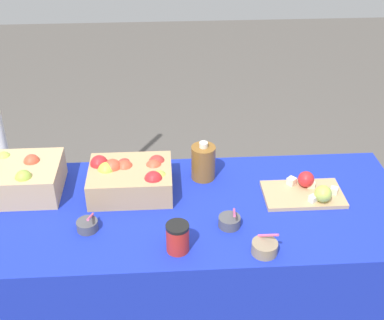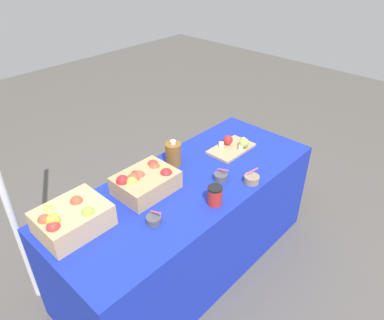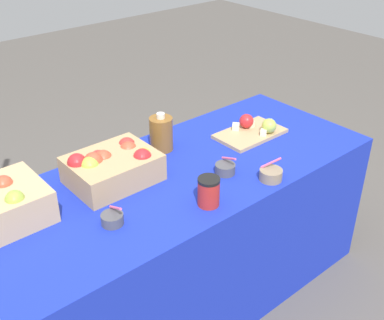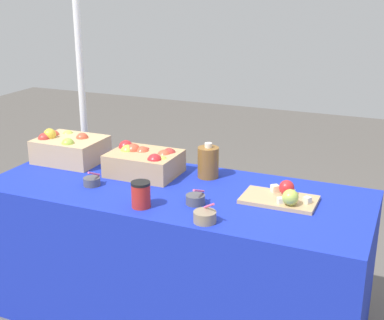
% 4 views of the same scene
% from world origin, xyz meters
% --- Properties ---
extents(table, '(1.90, 0.76, 0.74)m').
position_xyz_m(table, '(0.00, 0.00, 0.37)').
color(table, '#192DB7').
rests_on(table, ground_plane).
extents(apple_crate_left, '(0.36, 0.29, 0.19)m').
position_xyz_m(apple_crate_left, '(-0.74, 0.16, 0.82)').
color(apple_crate_left, tan).
rests_on(apple_crate_left, table).
extents(apple_crate_middle, '(0.36, 0.28, 0.16)m').
position_xyz_m(apple_crate_middle, '(-0.24, 0.13, 0.81)').
color(apple_crate_middle, tan).
rests_on(apple_crate_middle, table).
extents(cutting_board_front, '(0.35, 0.21, 0.09)m').
position_xyz_m(cutting_board_front, '(0.53, 0.04, 0.77)').
color(cutting_board_front, tan).
rests_on(cutting_board_front, table).
extents(sample_bowl_near, '(0.10, 0.10, 0.10)m').
position_xyz_m(sample_bowl_near, '(0.28, -0.30, 0.77)').
color(sample_bowl_near, gray).
rests_on(sample_bowl_near, table).
extents(sample_bowl_mid, '(0.09, 0.09, 0.09)m').
position_xyz_m(sample_bowl_mid, '(-0.41, -0.13, 0.76)').
color(sample_bowl_mid, '#4C4C51').
rests_on(sample_bowl_mid, table).
extents(sample_bowl_far, '(0.09, 0.10, 0.09)m').
position_xyz_m(sample_bowl_far, '(0.16, -0.14, 0.76)').
color(sample_bowl_far, '#4C4C51').
rests_on(sample_bowl_far, table).
extents(cider_jug, '(0.11, 0.11, 0.19)m').
position_xyz_m(cider_jug, '(0.09, 0.22, 0.82)').
color(cider_jug, brown).
rests_on(cider_jug, table).
extents(coffee_cup, '(0.09, 0.09, 0.12)m').
position_xyz_m(coffee_cup, '(-0.05, -0.27, 0.80)').
color(coffee_cup, red).
rests_on(coffee_cup, table).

